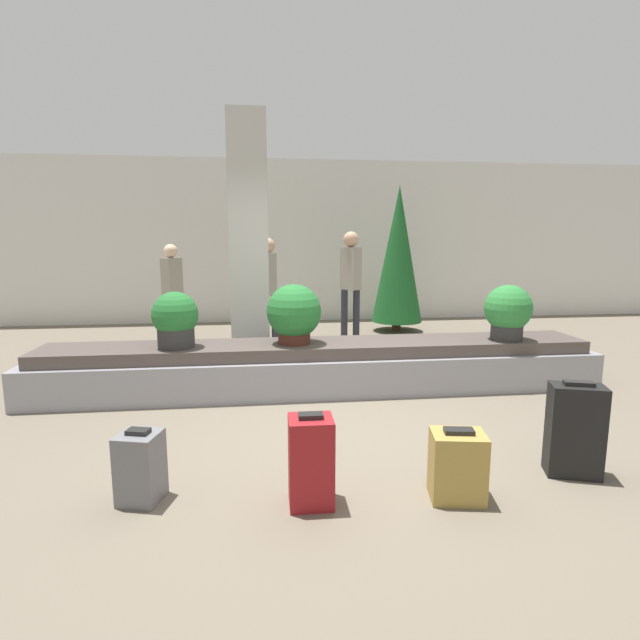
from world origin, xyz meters
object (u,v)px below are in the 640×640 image
suitcase_1 (457,466)px  potted_plant_0 (508,312)px  suitcase_2 (140,467)px  traveler_1 (172,284)px  potted_plant_2 (294,314)px  traveler_2 (351,276)px  suitcase_3 (311,461)px  decorated_tree (398,255)px  suitcase_0 (575,430)px  potted_plant_1 (175,320)px  traveler_0 (268,282)px  pillar (249,245)px

suitcase_1 → potted_plant_0: potted_plant_0 is taller
suitcase_1 → suitcase_2: (-2.04, 0.23, 0.00)m
potted_plant_0 → traveler_1: (-4.18, 3.10, 0.07)m
suitcase_1 → potted_plant_2: (-0.89, 2.43, 0.64)m
suitcase_2 → traveler_2: bearing=79.7°
suitcase_1 → suitcase_3: size_ratio=0.79×
potted_plant_0 → decorated_tree: size_ratio=0.24×
suitcase_0 → potted_plant_0: size_ratio=1.11×
potted_plant_1 → traveler_0: bearing=67.8°
suitcase_3 → potted_plant_1: bearing=117.9°
potted_plant_0 → decorated_tree: decorated_tree is taller
suitcase_1 → traveler_2: traveler_2 is taller
pillar → traveler_1: size_ratio=2.02×
traveler_1 → pillar: bearing=67.1°
pillar → suitcase_1: bearing=-68.4°
pillar → suitcase_1: (1.37, -3.47, -1.37)m
potted_plant_1 → traveler_2: traveler_2 is taller
pillar → traveler_2: bearing=44.3°
pillar → traveler_0: (0.26, 1.41, -0.59)m
pillar → traveler_1: pillar is taller
suitcase_2 → suitcase_3: bearing=5.7°
decorated_tree → suitcase_0: bearing=-92.7°
potted_plant_1 → traveler_0: size_ratio=0.35×
suitcase_2 → traveler_2: (2.26, 4.79, 0.85)m
traveler_0 → traveler_2: bearing=-102.3°
decorated_tree → traveler_0: bearing=-158.4°
suitcase_1 → traveler_0: 5.07m
pillar → potted_plant_1: pillar is taller
potted_plant_0 → traveler_0: (-2.64, 2.55, 0.14)m
traveler_0 → traveler_1: (-1.54, 0.56, -0.07)m
suitcase_2 → suitcase_0: bearing=14.8°
suitcase_0 → suitcase_1: (-0.96, -0.22, -0.11)m
potted_plant_1 → suitcase_1: bearing=-48.2°
traveler_0 → traveler_1: bearing=51.9°
potted_plant_2 → traveler_2: 2.82m
potted_plant_0 → traveler_2: (-1.30, 2.69, 0.21)m
pillar → potted_plant_0: 3.19m
potted_plant_0 → traveler_1: 5.21m
suitcase_2 → traveler_1: size_ratio=0.31×
potted_plant_0 → potted_plant_1: potted_plant_0 is taller
pillar → traveler_0: bearing=79.7°
potted_plant_0 → traveler_2: 2.99m
traveler_2 → potted_plant_1: bearing=-74.2°
potted_plant_1 → potted_plant_2: 1.25m
potted_plant_0 → potted_plant_2: bearing=177.7°
suitcase_3 → decorated_tree: 6.25m
suitcase_0 → traveler_1: traveler_1 is taller
traveler_0 → suitcase_2: bearing=150.5°
traveler_0 → potted_plant_0: bearing=-152.3°
potted_plant_2 → decorated_tree: size_ratio=0.25×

